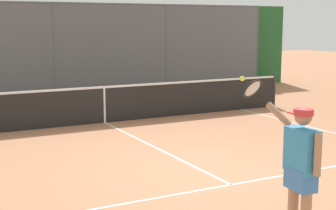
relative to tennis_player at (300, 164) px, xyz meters
The scene contains 5 objects.
ground_plane 3.00m from the tennis_player, 98.90° to the right, with size 60.00×60.00×0.00m, color #B27551.
court_line_markings 2.00m from the tennis_player, 104.43° to the right, with size 8.79×10.53×0.01m.
fence_backdrop 13.27m from the tennis_player, 91.91° to the right, with size 20.21×1.37×3.28m.
tennis_net 7.84m from the tennis_player, 93.23° to the right, with size 11.29×0.09×1.07m.
tennis_player is the anchor object (origin of this frame).
Camera 1 is at (4.51, 7.21, 2.58)m, focal length 53.72 mm.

